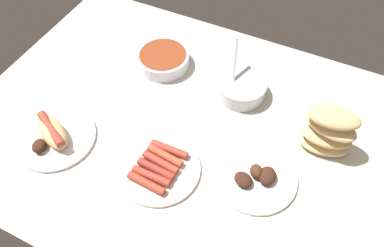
{
  "coord_description": "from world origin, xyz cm",
  "views": [
    {
      "loc": [
        -30.26,
        55.98,
        84.34
      ],
      "look_at": [
        -3.41,
        0.05,
        3.0
      ],
      "focal_mm": 35.12,
      "sensor_mm": 36.0,
      "label": 1
    }
  ],
  "objects": [
    {
      "name": "bread_stack",
      "position": [
        -37.26,
        -9.97,
        7.2
      ],
      "size": [
        14.97,
        10.0,
        14.4
      ],
      "color": "#E5C689",
      "rests_on": "ground_plane"
    },
    {
      "name": "ground_plane",
      "position": [
        0.0,
        0.0,
        -1.5
      ],
      "size": [
        120.0,
        90.0,
        3.0
      ],
      "primitive_type": "cube",
      "color": "beige"
    },
    {
      "name": "bowl_coleslaw",
      "position": [
        -10.62,
        -18.44,
        2.87
      ],
      "size": [
        14.63,
        14.63,
        15.08
      ],
      "color": "silver",
      "rests_on": "ground_plane"
    },
    {
      "name": "plate_sausages",
      "position": [
        -1.18,
        15.26,
        1.05
      ],
      "size": [
        21.61,
        21.61,
        3.06
      ],
      "color": "white",
      "rests_on": "ground_plane"
    },
    {
      "name": "plate_grilled_meat",
      "position": [
        -24.5,
        6.87,
        0.97
      ],
      "size": [
        21.22,
        21.22,
        4.12
      ],
      "color": "white",
      "rests_on": "ground_plane"
    },
    {
      "name": "plate_hotdog_assembled",
      "position": [
        29.11,
        19.06,
        1.89
      ],
      "size": [
        22.04,
        22.04,
        5.61
      ],
      "color": "white",
      "rests_on": "ground_plane"
    },
    {
      "name": "bowl_chili",
      "position": [
        16.16,
        -19.56,
        2.47
      ],
      "size": [
        16.49,
        16.49,
        4.48
      ],
      "color": "white",
      "rests_on": "ground_plane"
    }
  ]
}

